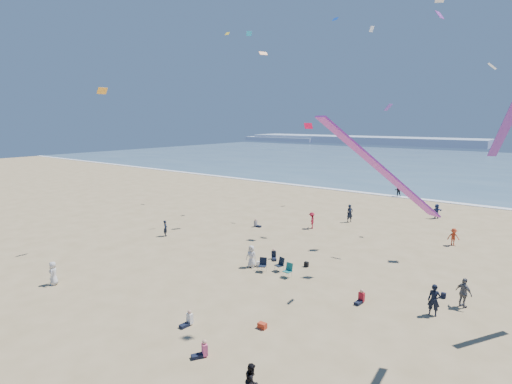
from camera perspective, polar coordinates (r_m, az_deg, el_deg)
The scene contains 13 objects.
ground at distance 23.07m, azimuth -17.08°, elevation -17.99°, with size 220.00×220.00×0.00m, color tan.
ocean at distance 108.35m, azimuth 28.25°, elevation 3.33°, with size 220.00×100.00×0.06m, color #476B84.
surf_line at distance 59.92m, azimuth 20.37°, elevation -0.71°, with size 220.00×1.20×0.08m, color white.
headland_far at distance 197.32m, azimuth 14.50°, elevation 7.24°, with size 110.00×20.00×3.20m, color #7A8EA8.
headland_near at distance 211.91m, azimuth 3.87°, elevation 7.56°, with size 40.00×14.00×2.00m, color #7A8EA8.
standing_flyers at distance 31.15m, azimuth 11.96°, elevation -8.51°, with size 30.97×50.63×1.91m.
seated_group at distance 27.63m, azimuth 0.75°, elevation -11.69°, with size 16.27×20.35×0.84m.
chair_cluster at distance 28.78m, azimuth 2.89°, elevation -10.62°, with size 2.71×1.56×1.00m.
white_tote at distance 30.11m, azimuth 0.41°, elevation -10.26°, with size 0.35×0.20×0.40m, color silver.
black_backpack at distance 30.33m, azimuth 7.21°, elevation -10.21°, with size 0.30×0.22×0.38m, color black.
cooler at distance 21.99m, azimuth 0.90°, elevation -18.55°, with size 0.45×0.30×0.30m, color #B13119.
navy_bag at distance 27.70m, azimuth 25.20°, elevation -13.22°, with size 0.28×0.18×0.34m, color black.
kites_aloft at distance 25.81m, azimuth 20.61°, elevation 18.24°, with size 42.37×44.47×25.42m.
Camera 1 is at (16.88, -11.49, 10.73)m, focal length 28.00 mm.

